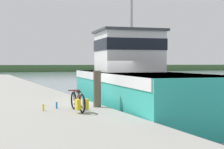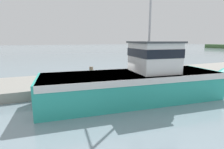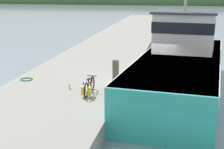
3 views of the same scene
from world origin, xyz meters
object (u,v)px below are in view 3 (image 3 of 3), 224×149
object	(u,v)px
mooring_post	(116,75)
water_bottle_on_curb	(83,85)
fishing_boat_main	(181,64)
bicycle_touring	(88,88)
water_bottle_by_bike	(70,86)

from	to	relation	value
mooring_post	water_bottle_on_curb	size ratio (longest dim) A/B	5.71
fishing_boat_main	mooring_post	world-z (taller)	fishing_boat_main
bicycle_touring	mooring_post	bearing A→B (deg)	44.69
fishing_boat_main	water_bottle_on_curb	xyz separation A→B (m)	(-4.47, -2.71, -0.58)
fishing_boat_main	mooring_post	size ratio (longest dim) A/B	10.74
fishing_boat_main	bicycle_touring	bearing A→B (deg)	-130.15
fishing_boat_main	water_bottle_by_bike	xyz separation A→B (m)	(-5.02, -3.10, -0.58)
mooring_post	water_bottle_on_curb	world-z (taller)	mooring_post
mooring_post	water_bottle_by_bike	size ratio (longest dim) A/B	5.92
water_bottle_by_bike	fishing_boat_main	bearing A→B (deg)	31.64
bicycle_touring	water_bottle_on_curb	bearing A→B (deg)	116.48
bicycle_touring	water_bottle_on_curb	distance (m)	1.22
water_bottle_on_curb	mooring_post	bearing A→B (deg)	-2.59
mooring_post	water_bottle_by_bike	distance (m)	2.21
fishing_boat_main	water_bottle_on_curb	bearing A→B (deg)	-142.86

